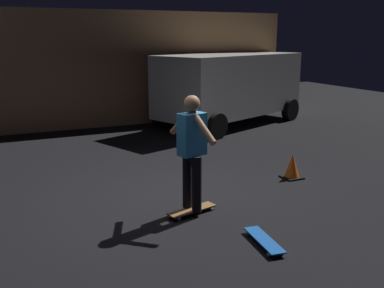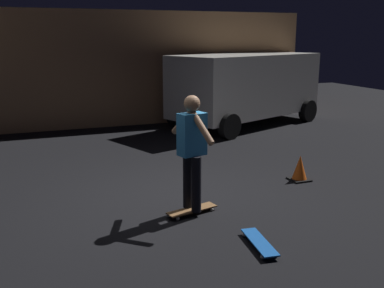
# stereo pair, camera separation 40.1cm
# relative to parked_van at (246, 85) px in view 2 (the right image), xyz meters

# --- Properties ---
(ground_plane) EXTENTS (28.00, 28.00, 0.00)m
(ground_plane) POSITION_rel_parked_van_xyz_m (-3.85, -4.98, -1.16)
(ground_plane) COLOR black
(low_building) EXTENTS (10.28, 4.41, 3.24)m
(low_building) POSITION_rel_parked_van_xyz_m (-2.85, 3.26, 0.46)
(low_building) COLOR #AD7F56
(low_building) RESTS_ON ground_plane
(parked_van) EXTENTS (4.98, 3.60, 2.03)m
(parked_van) POSITION_rel_parked_van_xyz_m (0.00, 0.00, 0.00)
(parked_van) COLOR silver
(parked_van) RESTS_ON ground_plane
(skateboard_ridden) EXTENTS (0.81, 0.38, 0.07)m
(skateboard_ridden) POSITION_rel_parked_van_xyz_m (-3.82, -5.72, -1.11)
(skateboard_ridden) COLOR olive
(skateboard_ridden) RESTS_ON ground_plane
(skateboard_spare) EXTENTS (0.29, 0.80, 0.07)m
(skateboard_spare) POSITION_rel_parked_van_xyz_m (-3.41, -6.98, -1.11)
(skateboard_spare) COLOR #1959B2
(skateboard_spare) RESTS_ON ground_plane
(skater) EXTENTS (0.42, 0.97, 1.67)m
(skater) POSITION_rel_parked_van_xyz_m (-3.82, -5.72, -0.12)
(skater) COLOR black
(skater) RESTS_ON skateboard_ridden
(traffic_cone) EXTENTS (0.34, 0.34, 0.46)m
(traffic_cone) POSITION_rel_parked_van_xyz_m (-1.47, -4.96, -0.95)
(traffic_cone) COLOR black
(traffic_cone) RESTS_ON ground_plane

